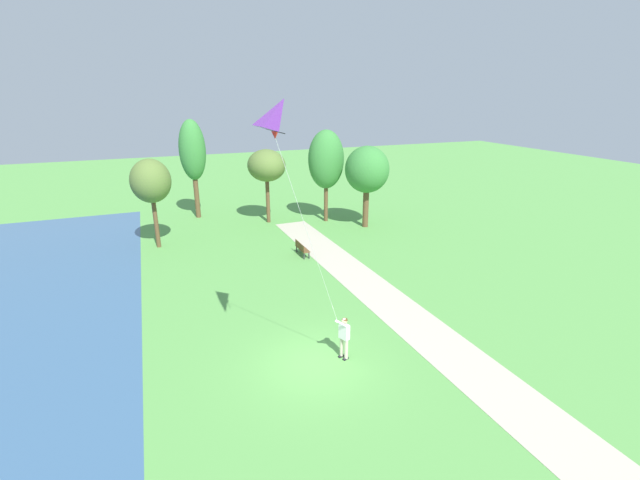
# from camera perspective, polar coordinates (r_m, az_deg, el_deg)

# --- Properties ---
(ground_plane) EXTENTS (120.00, 120.00, 0.00)m
(ground_plane) POSITION_cam_1_polar(r_m,az_deg,el_deg) (17.03, -0.63, -16.02)
(ground_plane) COLOR #569947
(walkway_path) EXTENTS (3.10, 32.04, 0.02)m
(walkway_path) POSITION_cam_1_polar(r_m,az_deg,el_deg) (20.60, 11.07, -9.67)
(walkway_path) COLOR #B7AD99
(walkway_path) RESTS_ON ground
(person_kite_flyer) EXTENTS (0.63, 0.49, 1.83)m
(person_kite_flyer) POSITION_cam_1_polar(r_m,az_deg,el_deg) (16.79, 3.16, -12.33)
(person_kite_flyer) COLOR #232328
(person_kite_flyer) RESTS_ON ground
(flying_kite) EXTENTS (2.55, 1.90, 7.78)m
(flying_kite) POSITION_cam_1_polar(r_m,az_deg,el_deg) (12.41, -4.76, 15.48)
(flying_kite) COLOR purple
(park_bench_near_walkway) EXTENTS (0.47, 1.51, 0.88)m
(park_bench_near_walkway) POSITION_cam_1_polar(r_m,az_deg,el_deg) (27.01, -2.45, -1.04)
(park_bench_near_walkway) COLOR brown
(park_bench_near_walkway) RESTS_ON ground
(tree_lakeside_far) EXTENTS (2.86, 3.24, 5.67)m
(tree_lakeside_far) POSITION_cam_1_polar(r_m,az_deg,el_deg) (33.38, -7.08, 9.68)
(tree_lakeside_far) COLOR brown
(tree_lakeside_far) RESTS_ON ground
(tree_lakeside_near) EXTENTS (2.78, 2.45, 7.09)m
(tree_lakeside_near) POSITION_cam_1_polar(r_m,az_deg,el_deg) (33.44, 0.81, 10.52)
(tree_lakeside_near) COLOR brown
(tree_lakeside_near) RESTS_ON ground
(tree_treeline_right) EXTENTS (2.04, 2.02, 7.79)m
(tree_treeline_right) POSITION_cam_1_polar(r_m,az_deg,el_deg) (35.80, -16.48, 11.15)
(tree_treeline_right) COLOR brown
(tree_treeline_right) RESTS_ON ground
(tree_treeline_left) EXTENTS (3.23, 3.29, 6.07)m
(tree_treeline_left) POSITION_cam_1_polar(r_m,az_deg,el_deg) (32.16, 6.22, 9.16)
(tree_treeline_left) COLOR brown
(tree_treeline_left) RESTS_ON ground
(tree_horizon_far) EXTENTS (2.50, 2.85, 5.82)m
(tree_horizon_far) POSITION_cam_1_polar(r_m,az_deg,el_deg) (29.49, -21.44, 7.21)
(tree_horizon_far) COLOR brown
(tree_horizon_far) RESTS_ON ground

